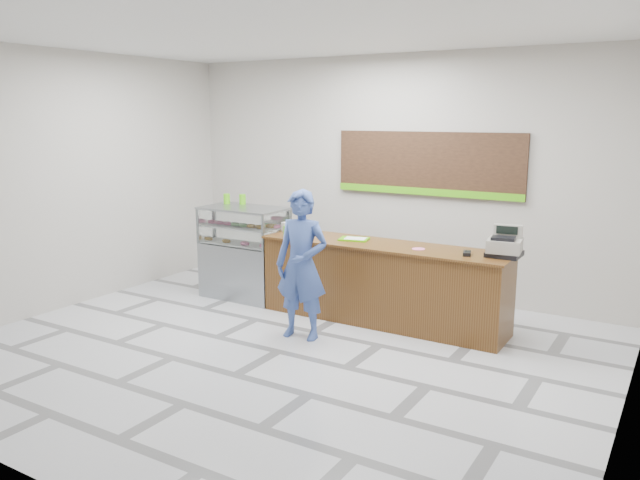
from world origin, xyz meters
The scene contains 16 objects.
floor centered at (0.00, 0.00, 0.00)m, with size 7.00×7.00×0.00m, color silver.
back_wall centered at (0.00, 3.00, 1.75)m, with size 7.00×7.00×0.00m, color #B7B1A8.
ceiling centered at (0.00, 0.00, 3.50)m, with size 7.00×7.00×0.00m, color silver.
sales_counter centered at (0.55, 1.55, 0.52)m, with size 3.26×0.76×1.03m.
display_case centered at (-1.67, 1.55, 0.68)m, with size 1.22×0.72×1.33m.
menu_board centered at (0.55, 2.96, 1.93)m, with size 2.80×0.06×0.90m.
cash_register centered at (2.05, 1.65, 1.16)m, with size 0.42×0.44×0.35m.
card_terminal centered at (1.66, 1.47, 1.05)m, with size 0.09×0.17×0.04m, color black.
serving_tray centered at (0.11, 1.60, 1.04)m, with size 0.43×0.35×0.02m.
napkin_box centered at (-0.95, 1.64, 1.10)m, with size 0.15×0.15×0.13m, color white.
straw_cup centered at (-0.74, 1.55, 1.09)m, with size 0.08×0.08×0.12m, color silver.
promo_box centered at (-0.66, 1.28, 1.11)m, with size 0.18×0.12×0.16m, color #52BB10.
donut_decal centered at (1.05, 1.50, 1.03)m, with size 0.16×0.16×0.00m, color pink.
green_cup_left centered at (-2.11, 1.71, 1.40)m, with size 0.10×0.10×0.15m, color #52BB10.
green_cup_right centered at (-1.88, 1.79, 1.40)m, with size 0.10×0.10×0.15m, color #52BB10.
customer centered at (-0.03, 0.55, 0.89)m, with size 0.65×0.43×1.79m, color #395299.
Camera 1 is at (3.87, -5.46, 2.64)m, focal length 35.00 mm.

